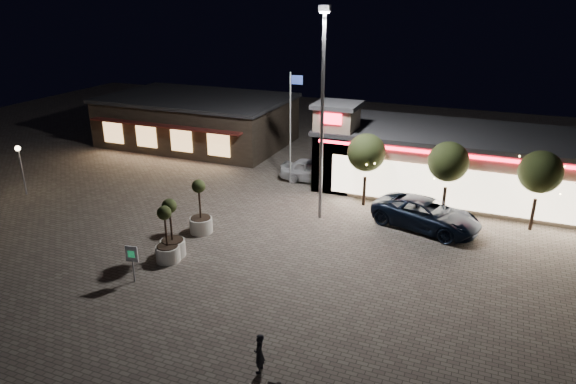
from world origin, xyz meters
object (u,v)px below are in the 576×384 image
at_px(white_sedan, 314,171).
at_px(planter_left, 201,216).
at_px(planter_mid, 167,244).
at_px(valet_sign, 132,257).
at_px(pickup_truck, 426,214).
at_px(pedestrian, 259,353).

xyz_separation_m(white_sedan, planter_left, (-3.14, -10.62, 0.16)).
xyz_separation_m(planter_mid, valet_sign, (-0.32, -2.34, 0.37)).
bearing_deg(planter_left, white_sedan, 73.54).
height_order(planter_mid, valet_sign, planter_mid).
bearing_deg(pickup_truck, planter_mid, 144.39).
bearing_deg(pedestrian, white_sedan, -172.47).
xyz_separation_m(planter_left, valet_sign, (-0.10, -5.95, 0.32)).
relative_size(white_sedan, valet_sign, 2.62).
distance_m(white_sedan, valet_sign, 16.89).
distance_m(pickup_truck, planter_mid, 14.86).
height_order(pickup_truck, pedestrian, pickup_truck).
bearing_deg(planter_left, pickup_truck, 25.01).
relative_size(pedestrian, valet_sign, 0.84).
bearing_deg(white_sedan, valet_sign, 166.04).
distance_m(planter_mid, valet_sign, 2.39).
xyz_separation_m(pickup_truck, pedestrian, (-3.76, -14.93, -0.08)).
relative_size(pedestrian, planter_left, 0.49).
distance_m(planter_left, valet_sign, 5.96).
bearing_deg(planter_mid, planter_left, 93.49).
bearing_deg(pedestrian, valet_sign, -119.08).
bearing_deg(planter_left, valet_sign, -90.94).
height_order(white_sedan, valet_sign, valet_sign).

